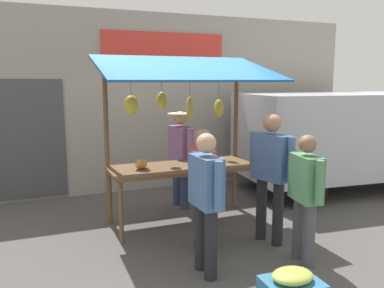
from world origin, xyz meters
TOP-DOWN VIEW (x-y plane):
  - ground_plane at (0.00, 0.00)m, footprint 40.00×40.00m
  - street_backdrop at (0.05, -2.20)m, footprint 9.00×0.30m
  - market_stall at (0.00, -0.03)m, footprint 2.50×1.46m
  - vendor_with_sunhat at (-0.22, -0.75)m, footprint 0.42×0.69m
  - shopper_with_shopping_bag at (0.15, 1.02)m, footprint 0.29×0.67m
  - shopper_with_ponytail at (-0.82, 1.75)m, footprint 0.29×0.66m
  - shopper_in_grey_tee at (-0.79, 1.08)m, footprint 0.36×0.70m
  - shopper_in_striped_shirt at (0.36, 1.59)m, footprint 0.23×0.68m
  - parked_van at (-3.62, -0.64)m, footprint 4.54×2.22m

SIDE VIEW (x-z plane):
  - ground_plane at x=0.00m, z-range 0.00..0.00m
  - shopper_with_ponytail at x=-0.82m, z-range 0.10..1.63m
  - shopper_with_shopping_bag at x=0.15m, z-range 0.11..1.66m
  - shopper_in_striped_shirt at x=0.36m, z-range 0.12..1.70m
  - vendor_with_sunhat at x=-0.22m, z-range 0.15..1.77m
  - shopper_in_grey_tee at x=-0.79m, z-range 0.14..1.85m
  - parked_van at x=-3.62m, z-range 0.18..2.06m
  - market_stall at x=0.00m, z-range 0.29..2.78m
  - street_backdrop at x=0.05m, z-range 0.00..3.40m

